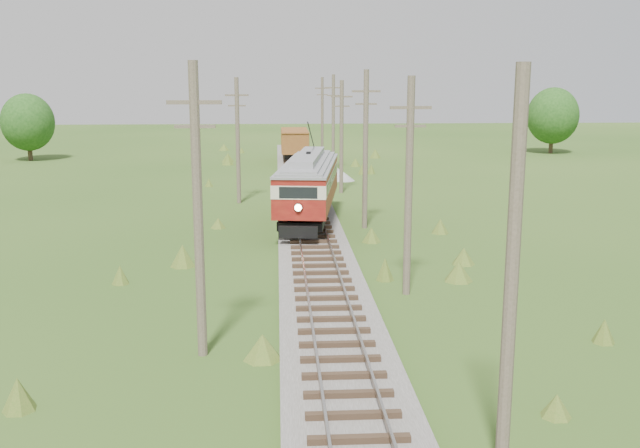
{
  "coord_description": "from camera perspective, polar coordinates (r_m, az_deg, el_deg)",
  "views": [
    {
      "loc": [
        -1.8,
        -9.19,
        8.46
      ],
      "look_at": [
        0.0,
        20.79,
        2.34
      ],
      "focal_mm": 40.0,
      "sensor_mm": 36.0,
      "label": 1
    }
  ],
  "objects": [
    {
      "name": "railbed_main",
      "position": [
        44.01,
        -1.03,
        0.68
      ],
      "size": [
        3.6,
        96.0,
        0.57
      ],
      "color": "#605B54",
      "rests_on": "ground"
    },
    {
      "name": "streetcar",
      "position": [
        41.56,
        -0.92,
        3.39
      ],
      "size": [
        4.37,
        12.28,
        5.56
      ],
      "rotation": [
        0.0,
        0.0,
        -0.13
      ],
      "color": "black",
      "rests_on": "ground"
    },
    {
      "name": "gondola",
      "position": [
        74.34,
        -2.05,
        6.56
      ],
      "size": [
        2.74,
        8.38,
        2.78
      ],
      "rotation": [
        0.0,
        0.0,
        -0.0
      ],
      "color": "black",
      "rests_on": "ground"
    },
    {
      "name": "gravel_pile",
      "position": [
        61.42,
        1.13,
        4.15
      ],
      "size": [
        3.54,
        3.76,
        1.29
      ],
      "color": "gray",
      "rests_on": "ground"
    },
    {
      "name": "utility_pole_r_1",
      "position": [
        15.55,
        15.09,
        -4.03
      ],
      "size": [
        0.3,
        0.3,
        8.8
      ],
      "color": "brown",
      "rests_on": "ground"
    },
    {
      "name": "utility_pole_r_2",
      "position": [
        27.96,
        7.12,
        3.12
      ],
      "size": [
        1.6,
        0.3,
        8.6
      ],
      "color": "brown",
      "rests_on": "ground"
    },
    {
      "name": "utility_pole_r_3",
      "position": [
        40.68,
        3.66,
        6.08
      ],
      "size": [
        1.6,
        0.3,
        9.0
      ],
      "color": "brown",
      "rests_on": "ground"
    },
    {
      "name": "utility_pole_r_4",
      "position": [
        53.57,
        1.73,
        7.07
      ],
      "size": [
        1.6,
        0.3,
        8.4
      ],
      "color": "brown",
      "rests_on": "ground"
    },
    {
      "name": "utility_pole_r_5",
      "position": [
        66.51,
        1.07,
        8.16
      ],
      "size": [
        1.6,
        0.3,
        8.9
      ],
      "color": "brown",
      "rests_on": "ground"
    },
    {
      "name": "utility_pole_r_6",
      "position": [
        79.45,
        0.18,
        8.63
      ],
      "size": [
        1.6,
        0.3,
        8.7
      ],
      "color": "brown",
      "rests_on": "ground"
    },
    {
      "name": "utility_pole_l_a",
      "position": [
        21.67,
        -9.74,
        1.15
      ],
      "size": [
        1.6,
        0.3,
        9.0
      ],
      "color": "brown",
      "rests_on": "ground"
    },
    {
      "name": "utility_pole_l_b",
      "position": [
        49.43,
        -6.6,
        6.75
      ],
      "size": [
        1.6,
        0.3,
        8.6
      ],
      "color": "brown",
      "rests_on": "ground"
    },
    {
      "name": "tree_mid_a",
      "position": [
        81.64,
        -22.35,
        7.54
      ],
      "size": [
        5.46,
        5.46,
        7.03
      ],
      "color": "#38281C",
      "rests_on": "ground"
    },
    {
      "name": "tree_mid_b",
      "position": [
        87.29,
        18.13,
        8.23
      ],
      "size": [
        5.88,
        5.88,
        7.57
      ],
      "color": "#38281C",
      "rests_on": "ground"
    }
  ]
}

